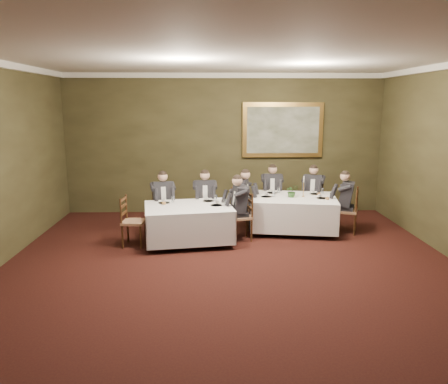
{
  "coord_description": "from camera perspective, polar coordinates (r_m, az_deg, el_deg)",
  "views": [
    {
      "loc": [
        -0.35,
        -6.07,
        2.79
      ],
      "look_at": [
        -0.1,
        1.91,
        1.15
      ],
      "focal_mm": 35.0,
      "sensor_mm": 36.0,
      "label": 1
    }
  ],
  "objects": [
    {
      "name": "ground",
      "position": [
        6.68,
        1.41,
        -13.05
      ],
      "size": [
        10.0,
        10.0,
        0.0
      ],
      "primitive_type": "plane",
      "color": "black",
      "rests_on": "ground"
    },
    {
      "name": "ceiling",
      "position": [
        6.12,
        1.58,
        18.28
      ],
      "size": [
        8.0,
        10.0,
        0.1
      ],
      "primitive_type": "cube",
      "color": "silver",
      "rests_on": "back_wall"
    },
    {
      "name": "back_wall",
      "position": [
        11.12,
        0.02,
        6.24
      ],
      "size": [
        8.0,
        0.1,
        3.5
      ],
      "primitive_type": "cube",
      "color": "#322D19",
      "rests_on": "ground"
    },
    {
      "name": "crown_molding",
      "position": [
        6.11,
        1.58,
        17.72
      ],
      "size": [
        8.0,
        10.0,
        0.12
      ],
      "color": "white",
      "rests_on": "back_wall"
    },
    {
      "name": "table_main",
      "position": [
        9.73,
        9.06,
        -2.45
      ],
      "size": [
        2.02,
        1.65,
        0.67
      ],
      "rotation": [
        0.0,
        0.0,
        -0.15
      ],
      "color": "#32190E",
      "rests_on": "ground"
    },
    {
      "name": "table_second",
      "position": [
        8.83,
        -4.67,
        -3.8
      ],
      "size": [
        1.91,
        1.56,
        0.67
      ],
      "rotation": [
        0.0,
        0.0,
        0.15
      ],
      "color": "#32190E",
      "rests_on": "ground"
    },
    {
      "name": "chair_main_backleft",
      "position": [
        10.68,
        6.22,
        -2.03
      ],
      "size": [
        0.47,
        0.45,
        1.0
      ],
      "rotation": [
        0.0,
        0.0,
        3.07
      ],
      "color": "#886245",
      "rests_on": "ground"
    },
    {
      "name": "diner_main_backleft",
      "position": [
        10.62,
        6.25,
        -0.85
      ],
      "size": [
        0.44,
        0.51,
        1.35
      ],
      "rotation": [
        0.0,
        0.0,
        3.07
      ],
      "color": "black",
      "rests_on": "chair_main_backleft"
    },
    {
      "name": "chair_main_backright",
      "position": [
        10.72,
        11.51,
        -2.15
      ],
      "size": [
        0.57,
        0.56,
        1.0
      ],
      "rotation": [
        0.0,
        0.0,
        2.74
      ],
      "color": "#886245",
      "rests_on": "ground"
    },
    {
      "name": "diner_main_backright",
      "position": [
        10.65,
        11.55,
        -0.97
      ],
      "size": [
        0.56,
        0.6,
        1.35
      ],
      "rotation": [
        0.0,
        0.0,
        2.74
      ],
      "color": "black",
      "rests_on": "chair_main_backright"
    },
    {
      "name": "chair_main_endleft",
      "position": [
        9.8,
        2.23,
        -3.22
      ],
      "size": [
        0.51,
        0.53,
        1.0
      ],
      "rotation": [
        0.0,
        0.0,
        -1.81
      ],
      "color": "#886245",
      "rests_on": "ground"
    },
    {
      "name": "diner_main_endleft",
      "position": [
        9.74,
        2.3,
        -1.92
      ],
      "size": [
        0.56,
        0.5,
        1.35
      ],
      "rotation": [
        0.0,
        0.0,
        -1.81
      ],
      "color": "black",
      "rests_on": "chair_main_endleft"
    },
    {
      "name": "chair_main_endright",
      "position": [
        9.89,
        15.77,
        -3.52
      ],
      "size": [
        0.55,
        0.56,
        1.0
      ],
      "rotation": [
        0.0,
        0.0,
        1.2
      ],
      "color": "#886245",
      "rests_on": "ground"
    },
    {
      "name": "diner_main_endright",
      "position": [
        9.83,
        15.78,
        -2.23
      ],
      "size": [
        0.59,
        0.55,
        1.35
      ],
      "rotation": [
        0.0,
        0.0,
        1.2
      ],
      "color": "black",
      "rests_on": "chair_main_endright"
    },
    {
      "name": "chair_sec_backleft",
      "position": [
        9.69,
        -7.93,
        -3.48
      ],
      "size": [
        0.53,
        0.51,
        1.0
      ],
      "rotation": [
        0.0,
        0.0,
        3.38
      ],
      "color": "#886245",
      "rests_on": "ground"
    },
    {
      "name": "diner_sec_backleft",
      "position": [
        9.63,
        -7.96,
        -2.19
      ],
      "size": [
        0.5,
        0.56,
        1.35
      ],
      "rotation": [
        0.0,
        0.0,
        3.38
      ],
      "color": "black",
      "rests_on": "chair_sec_backleft"
    },
    {
      "name": "chair_sec_backright",
      "position": [
        9.78,
        -2.48,
        -3.25
      ],
      "size": [
        0.46,
        0.44,
        1.0
      ],
      "rotation": [
        0.0,
        0.0,
        3.19
      ],
      "color": "#886245",
      "rests_on": "ground"
    },
    {
      "name": "diner_sec_backright",
      "position": [
        9.71,
        -2.49,
        -1.97
      ],
      "size": [
        0.43,
        0.5,
        1.35
      ],
      "rotation": [
        0.0,
        0.0,
        3.19
      ],
      "color": "black",
      "rests_on": "chair_sec_backright"
    },
    {
      "name": "chair_sec_endright",
      "position": [
        9.04,
        2.26,
        -4.48
      ],
      "size": [
        0.49,
        0.51,
        1.0
      ],
      "rotation": [
        0.0,
        0.0,
        1.75
      ],
      "color": "#886245",
      "rests_on": "ground"
    },
    {
      "name": "diner_sec_endright",
      "position": [
        8.98,
        2.2,
        -3.09
      ],
      "size": [
        0.54,
        0.48,
        1.35
      ],
      "rotation": [
        0.0,
        0.0,
        1.75
      ],
      "color": "black",
      "rests_on": "chair_sec_endright"
    },
    {
      "name": "chair_sec_endleft",
      "position": [
        8.84,
        -11.74,
        -5.11
      ],
      "size": [
        0.46,
        0.48,
        1.0
      ],
      "rotation": [
        0.0,
        0.0,
        -1.66
      ],
      "color": "#886245",
      "rests_on": "ground"
    },
    {
      "name": "centerpiece",
      "position": [
        9.61,
        8.86,
        0.19
      ],
      "size": [
        0.31,
        0.28,
        0.29
      ],
      "primitive_type": "imported",
      "rotation": [
        0.0,
        0.0,
        0.24
      ],
      "color": "#2D5926",
      "rests_on": "table_main"
    },
    {
      "name": "candlestick",
      "position": [
        9.68,
        10.34,
        0.39
      ],
      "size": [
        0.07,
        0.07,
        0.47
      ],
      "color": "#B48137",
      "rests_on": "table_main"
    },
    {
      "name": "place_setting_table_main",
      "position": [
        10.06,
        6.51,
        0.1
      ],
      "size": [
        0.33,
        0.31,
        0.14
      ],
      "color": "white",
      "rests_on": "table_main"
    },
    {
      "name": "place_setting_table_second",
      "position": [
        9.08,
        -7.51,
        -1.17
      ],
      "size": [
        0.33,
        0.31,
        0.14
      ],
      "color": "white",
      "rests_on": "table_second"
    },
    {
      "name": "painting",
      "position": [
        11.17,
        7.67,
        8.03
      ],
      "size": [
        2.03,
        0.09,
        1.37
      ],
      "color": "#DDB351",
      "rests_on": "back_wall"
    }
  ]
}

